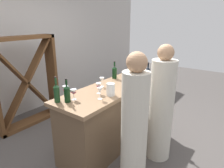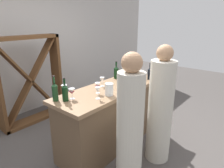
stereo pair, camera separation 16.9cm
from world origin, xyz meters
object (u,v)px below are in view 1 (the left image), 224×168
at_px(wine_glass_far_right, 66,90).
at_px(wine_glass_near_left, 100,91).
at_px(wine_bottle_center_dark_green, 115,72).
at_px(wine_bottle_second_right_near_black, 131,70).
at_px(wine_bottle_far_right_near_black, 148,73).
at_px(wine_bottle_second_left_dark_green, 67,93).
at_px(wine_bottle_rightmost_amber_brown, 136,71).
at_px(person_left_guest, 161,108).
at_px(wine_rack, 26,82).
at_px(wine_bottle_leftmost_olive_green, 57,93).
at_px(wine_glass_far_left, 74,93).
at_px(water_pitcher, 111,89).
at_px(wine_glass_near_center, 132,77).
at_px(wine_glass_far_center, 102,80).
at_px(wine_glass_near_right, 99,86).
at_px(person_center_guest, 134,127).

bearing_deg(wine_glass_far_right, wine_glass_near_left, -56.25).
bearing_deg(wine_bottle_center_dark_green, wine_bottle_second_right_near_black, -43.59).
bearing_deg(wine_bottle_far_right_near_black, wine_bottle_second_left_dark_green, 167.28).
xyz_separation_m(wine_bottle_rightmost_amber_brown, person_left_guest, (-0.57, -0.73, -0.30)).
relative_size(wine_rack, wine_bottle_leftmost_olive_green, 5.13).
bearing_deg(wine_bottle_second_left_dark_green, wine_glass_far_right, 57.35).
distance_m(wine_glass_far_left, water_pitcher, 0.48).
height_order(wine_bottle_leftmost_olive_green, wine_glass_far_right, wine_bottle_leftmost_olive_green).
relative_size(wine_glass_near_center, person_left_guest, 0.09).
bearing_deg(wine_glass_far_center, wine_glass_near_right, -149.74).
bearing_deg(wine_bottle_second_left_dark_green, wine_rack, 76.65).
bearing_deg(wine_bottle_second_right_near_black, wine_bottle_center_dark_green, 136.41).
height_order(wine_rack, wine_glass_near_left, wine_rack).
xyz_separation_m(wine_glass_near_center, wine_glass_far_center, (-0.43, 0.26, 0.00)).
distance_m(wine_bottle_second_right_near_black, wine_bottle_rightmost_amber_brown, 0.11).
bearing_deg(person_center_guest, wine_glass_far_center, -29.43).
xyz_separation_m(wine_bottle_far_right_near_black, wine_glass_far_left, (-1.38, 0.32, -0.01)).
distance_m(wine_glass_near_left, wine_glass_far_left, 0.33).
bearing_deg(wine_bottle_center_dark_green, wine_glass_near_center, -95.49).
xyz_separation_m(wine_bottle_center_dark_green, wine_glass_far_center, (-0.46, -0.10, -0.01)).
distance_m(wine_glass_near_right, wine_glass_far_center, 0.30).
bearing_deg(wine_glass_near_left, wine_glass_far_right, 123.75).
bearing_deg(wine_glass_far_right, wine_glass_far_center, -6.10).
height_order(wine_rack, wine_glass_near_center, wine_rack).
distance_m(wine_bottle_far_right_near_black, person_left_guest, 0.82).
xyz_separation_m(wine_bottle_leftmost_olive_green, wine_glass_far_left, (0.17, -0.11, -0.03)).
bearing_deg(wine_rack, person_center_guest, -92.85).
distance_m(wine_bottle_second_right_near_black, wine_glass_far_center, 0.68).
xyz_separation_m(wine_glass_near_center, wine_glass_far_right, (-1.07, 0.33, 0.02)).
relative_size(wine_bottle_center_dark_green, person_center_guest, 0.18).
relative_size(wine_glass_near_right, water_pitcher, 0.91).
bearing_deg(wine_glass_far_right, person_left_guest, -48.22).
relative_size(wine_glass_near_right, wine_glass_far_left, 1.09).
distance_m(wine_bottle_second_left_dark_green, wine_glass_near_right, 0.46).
relative_size(wine_rack, person_center_guest, 1.02).
bearing_deg(wine_glass_near_center, wine_bottle_second_right_near_black, 34.74).
relative_size(wine_glass_near_center, wine_glass_far_right, 0.82).
xyz_separation_m(wine_glass_near_left, person_left_guest, (0.60, -0.58, -0.30)).
distance_m(wine_glass_far_right, water_pitcher, 0.58).
height_order(wine_glass_far_right, person_center_guest, person_center_guest).
relative_size(wine_bottle_center_dark_green, wine_glass_far_center, 2.10).
height_order(water_pitcher, person_center_guest, person_center_guest).
distance_m(wine_glass_near_center, wine_glass_far_center, 0.50).
height_order(wine_bottle_rightmost_amber_brown, wine_glass_far_center, wine_bottle_rightmost_amber_brown).
xyz_separation_m(wine_bottle_rightmost_amber_brown, wine_glass_far_right, (-1.40, 0.21, 0.02)).
bearing_deg(wine_glass_far_right, water_pitcher, -42.56).
xyz_separation_m(wine_bottle_rightmost_amber_brown, person_center_guest, (-1.22, -0.69, -0.29)).
distance_m(wine_bottle_far_right_near_black, wine_glass_far_right, 1.48).
bearing_deg(water_pitcher, wine_glass_far_right, 137.44).
xyz_separation_m(wine_bottle_second_left_dark_green, wine_bottle_rightmost_amber_brown, (1.47, -0.11, -0.01)).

